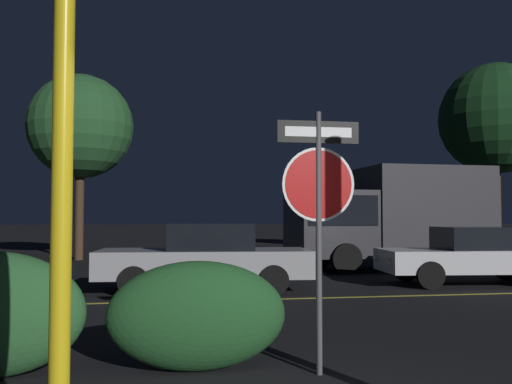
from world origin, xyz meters
TOP-DOWN VIEW (x-y plane):
  - road_center_stripe at (0.00, 6.93)m, footprint 35.90×0.12m
  - stop_sign at (0.57, 1.80)m, footprint 0.83×0.06m
  - yellow_pole_left at (-1.52, -0.34)m, footprint 0.12×0.12m
  - hedge_bush_2 at (-0.60, 2.14)m, footprint 1.80×0.71m
  - passing_car_2 at (-0.01, 8.39)m, footprint 4.60×2.14m
  - passing_car_3 at (6.12, 8.49)m, footprint 4.29×2.15m
  - delivery_truck at (5.79, 12.46)m, footprint 5.99×2.70m
  - tree_0 at (-3.86, 17.93)m, footprint 3.82×3.82m
  - tree_1 at (12.78, 17.87)m, footprint 4.60×4.60m

SIDE VIEW (x-z plane):
  - road_center_stripe at x=0.00m, z-range 0.00..0.01m
  - hedge_bush_2 at x=-0.60m, z-range 0.00..1.10m
  - passing_car_3 at x=6.12m, z-range 0.00..1.32m
  - passing_car_2 at x=-0.01m, z-range -0.01..1.41m
  - yellow_pole_left at x=-1.52m, z-range 0.00..3.14m
  - delivery_truck at x=5.79m, z-range 0.08..3.12m
  - stop_sign at x=0.57m, z-range 0.51..3.09m
  - tree_0 at x=-3.86m, z-range 1.47..8.26m
  - tree_1 at x=12.78m, z-range 1.66..9.61m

